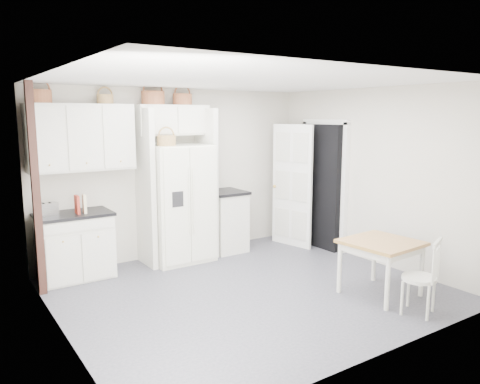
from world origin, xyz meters
TOP-DOWN VIEW (x-y plane):
  - floor at (0.00, 0.00)m, footprint 4.50×4.50m
  - ceiling at (0.00, 0.00)m, footprint 4.50×4.50m
  - wall_back at (0.00, 2.00)m, footprint 4.50×0.00m
  - wall_left at (-2.25, 0.00)m, footprint 0.00×4.00m
  - wall_right at (2.25, 0.00)m, footprint 0.00×4.00m
  - refrigerator at (-0.15, 1.65)m, footprint 0.91×0.73m
  - base_cab_left at (-1.70, 1.70)m, footprint 0.93×0.59m
  - base_cab_right at (0.70, 1.70)m, footprint 0.54×0.65m
  - dining_table at (1.27, -1.00)m, footprint 0.87×0.87m
  - windsor_chair at (1.17, -1.61)m, footprint 0.51×0.49m
  - counter_left at (-1.70, 1.70)m, footprint 0.97×0.63m
  - counter_right at (0.70, 1.70)m, footprint 0.58×0.69m
  - toaster at (-2.03, 1.68)m, footprint 0.28×0.21m
  - cookbook_red at (-1.66, 1.62)m, footprint 0.04×0.16m
  - cookbook_cream at (-1.56, 1.62)m, footprint 0.06×0.17m
  - basket_upper_a at (-1.99, 1.83)m, footprint 0.30×0.30m
  - basket_upper_c at (-1.15, 1.83)m, footprint 0.22×0.22m
  - basket_bridge_a at (-0.44, 1.83)m, footprint 0.34×0.34m
  - basket_bridge_b at (0.03, 1.83)m, footprint 0.29×0.29m
  - basket_fridge_a at (-0.38, 1.55)m, footprint 0.27×0.27m
  - upper_cabinet at (-1.50, 1.83)m, footprint 1.40×0.34m
  - bridge_cabinet at (-0.15, 1.83)m, footprint 1.12×0.34m
  - fridge_panel_left at (-0.66, 1.70)m, footprint 0.08×0.60m
  - fridge_panel_right at (0.36, 1.70)m, footprint 0.08×0.60m
  - trim_post at (-2.20, 1.35)m, footprint 0.09×0.09m
  - doorway_void at (2.16, 1.00)m, footprint 0.18×0.85m
  - door_slab at (1.80, 1.33)m, footprint 0.21×0.79m

SIDE VIEW (x-z plane):
  - floor at x=0.00m, z-range 0.00..0.00m
  - dining_table at x=1.27m, z-range 0.00..0.68m
  - windsor_chair at x=1.17m, z-range 0.00..0.82m
  - base_cab_left at x=-1.70m, z-range 0.00..0.87m
  - base_cab_right at x=0.70m, z-range 0.00..0.95m
  - refrigerator at x=-0.15m, z-range 0.00..1.77m
  - counter_left at x=-1.70m, z-range 0.87..0.91m
  - counter_right at x=0.70m, z-range 0.95..0.99m
  - toaster at x=-2.03m, z-range 0.91..1.08m
  - doorway_void at x=2.16m, z-range 0.00..2.05m
  - door_slab at x=1.80m, z-range 0.00..2.05m
  - cookbook_red at x=-1.66m, z-range 0.91..1.15m
  - cookbook_cream at x=-1.56m, z-range 0.91..1.16m
  - fridge_panel_left at x=-0.66m, z-range 0.00..2.30m
  - fridge_panel_right at x=0.36m, z-range 0.00..2.30m
  - wall_back at x=0.00m, z-range -0.95..3.55m
  - wall_left at x=-2.25m, z-range -0.70..3.30m
  - wall_right at x=2.25m, z-range -0.70..3.30m
  - trim_post at x=-2.20m, z-range 0.00..2.60m
  - basket_fridge_a at x=-0.38m, z-range 1.77..1.91m
  - upper_cabinet at x=-1.50m, z-range 1.45..2.35m
  - bridge_cabinet at x=-0.15m, z-range 1.90..2.35m
  - basket_upper_c at x=-1.15m, z-range 2.35..2.48m
  - basket_bridge_b at x=0.03m, z-range 2.35..2.52m
  - basket_upper_a at x=-1.99m, z-range 2.35..2.52m
  - basket_bridge_a at x=-0.44m, z-range 2.35..2.54m
  - ceiling at x=0.00m, z-range 2.60..2.60m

